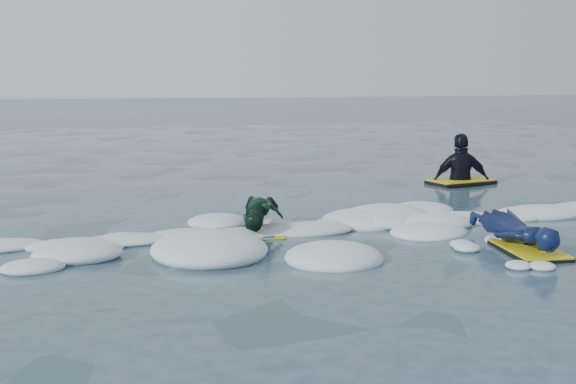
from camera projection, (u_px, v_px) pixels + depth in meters
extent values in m
plane|color=#182E39|center=(308.00, 263.00, 7.34)|extent=(120.00, 120.00, 0.00)
cube|color=black|center=(529.00, 251.00, 7.69)|extent=(0.67, 1.05, 0.05)
cube|color=yellow|center=(529.00, 248.00, 7.69)|extent=(0.65, 1.03, 0.02)
imported|color=#0B1651|center=(517.00, 230.00, 7.90)|extent=(0.61, 1.51, 0.36)
cube|color=black|center=(266.00, 235.00, 8.55)|extent=(0.50, 0.79, 0.04)
cube|color=yellow|center=(266.00, 232.00, 8.55)|extent=(0.48, 0.77, 0.01)
cube|color=#183DB4|center=(266.00, 232.00, 8.55)|extent=(0.23, 0.72, 0.00)
imported|color=#0E331F|center=(262.00, 215.00, 8.71)|extent=(0.89, 1.23, 0.42)
cube|color=black|center=(461.00, 182.00, 12.76)|extent=(1.27, 0.86, 0.06)
cube|color=yellow|center=(461.00, 180.00, 12.75)|extent=(1.24, 0.83, 0.02)
imported|color=black|center=(461.00, 183.00, 12.76)|extent=(1.10, 0.65, 1.75)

